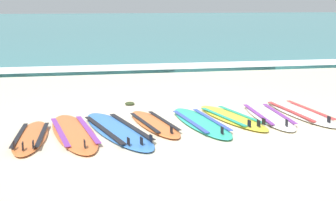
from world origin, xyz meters
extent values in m
plane|color=beige|center=(0.00, 0.00, 0.00)|extent=(80.00, 80.00, 0.00)
cube|color=teal|center=(0.00, 35.47, 0.05)|extent=(80.00, 60.00, 0.10)
cube|color=white|center=(0.00, 6.10, 0.06)|extent=(80.00, 1.27, 0.11)
ellipsoid|color=orange|center=(-2.49, -0.80, 0.04)|extent=(0.57, 1.95, 0.07)
cube|color=black|center=(-2.67, -0.79, 0.08)|extent=(0.13, 1.35, 0.01)
cube|color=black|center=(-2.32, -0.81, 0.08)|extent=(0.13, 1.35, 0.01)
cube|color=black|center=(-2.53, -1.55, 0.12)|extent=(0.02, 0.09, 0.11)
cube|color=black|center=(-2.66, -1.48, 0.12)|extent=(0.02, 0.09, 0.11)
cube|color=black|center=(-2.39, -1.50, 0.12)|extent=(0.02, 0.09, 0.11)
ellipsoid|color=orange|center=(-1.84, -0.66, 0.04)|extent=(1.01, 2.52, 0.07)
cube|color=purple|center=(-2.05, -0.70, 0.08)|extent=(0.37, 1.71, 0.01)
cube|color=purple|center=(-1.62, -0.62, 0.08)|extent=(0.37, 1.71, 0.01)
cube|color=black|center=(-1.68, -1.60, 0.12)|extent=(0.03, 0.09, 0.11)
ellipsoid|color=#3875CC|center=(-1.14, -0.65, 0.04)|extent=(1.32, 2.66, 0.07)
cube|color=black|center=(-1.36, -0.71, 0.08)|extent=(0.57, 1.77, 0.01)
cube|color=black|center=(-0.92, -0.58, 0.08)|extent=(0.57, 1.77, 0.01)
cube|color=black|center=(-0.87, -1.62, 0.12)|extent=(0.04, 0.09, 0.11)
cube|color=black|center=(-1.06, -1.61, 0.12)|extent=(0.04, 0.09, 0.11)
cube|color=black|center=(-0.71, -1.51, 0.12)|extent=(0.04, 0.09, 0.11)
ellipsoid|color=orange|center=(-0.48, -0.36, 0.04)|extent=(0.88, 2.04, 0.07)
cube|color=black|center=(-0.66, -0.40, 0.08)|extent=(0.34, 1.37, 0.01)
cube|color=black|center=(-0.31, -0.33, 0.08)|extent=(0.34, 1.37, 0.01)
cube|color=black|center=(-0.33, -1.12, 0.12)|extent=(0.03, 0.09, 0.11)
ellipsoid|color=#2DB793|center=(0.33, -0.42, 0.04)|extent=(0.86, 2.31, 0.07)
cube|color=#334CB2|center=(0.13, -0.45, 0.08)|extent=(0.29, 1.57, 0.01)
cube|color=#334CB2|center=(0.53, -0.40, 0.08)|extent=(0.29, 1.57, 0.01)
cube|color=black|center=(0.44, -1.29, 0.12)|extent=(0.02, 0.09, 0.11)
ellipsoid|color=yellow|center=(0.96, -0.21, 0.04)|extent=(1.02, 2.16, 0.07)
cube|color=teal|center=(0.78, -0.25, 0.08)|extent=(0.43, 1.44, 0.01)
cube|color=teal|center=(1.15, -0.16, 0.08)|extent=(0.43, 1.44, 0.01)
cube|color=black|center=(1.16, -1.00, 0.12)|extent=(0.03, 0.09, 0.11)
cube|color=black|center=(1.01, -0.98, 0.12)|extent=(0.03, 0.09, 0.11)
cube|color=black|center=(1.29, -0.91, 0.12)|extent=(0.03, 0.09, 0.11)
ellipsoid|color=silver|center=(1.67, -0.19, 0.04)|extent=(0.66, 2.24, 0.07)
cube|color=purple|center=(1.47, -0.18, 0.08)|extent=(0.15, 1.56, 0.01)
cube|color=purple|center=(1.87, -0.20, 0.08)|extent=(0.15, 1.56, 0.01)
cube|color=black|center=(1.63, -1.06, 0.12)|extent=(0.02, 0.09, 0.11)
ellipsoid|color=silver|center=(2.36, -0.06, 0.04)|extent=(0.78, 2.38, 0.07)
cube|color=#D13838|center=(2.15, -0.08, 0.08)|extent=(0.22, 1.64, 0.01)
cube|color=#D13838|center=(2.57, -0.04, 0.08)|extent=(0.22, 1.64, 0.01)
cube|color=black|center=(2.44, -0.97, 0.12)|extent=(0.02, 0.09, 0.11)
ellipsoid|color=#2D381E|center=(-0.72, 1.31, 0.03)|extent=(0.20, 0.16, 0.07)
camera|label=1|loc=(-1.71, -8.07, 2.12)|focal=50.21mm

